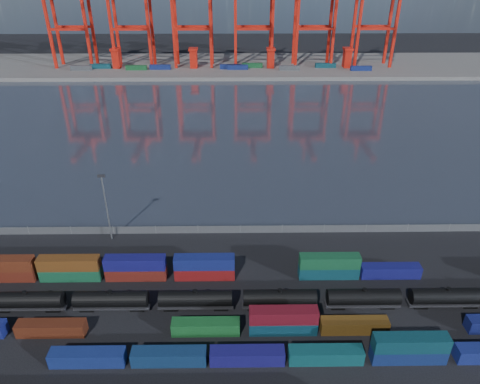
{
  "coord_description": "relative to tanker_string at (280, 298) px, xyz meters",
  "views": [
    {
      "loc": [
        -1.08,
        -57.0,
        56.91
      ],
      "look_at": [
        0.0,
        30.0,
        10.0
      ],
      "focal_mm": 32.0,
      "sensor_mm": 36.0,
      "label": 1
    }
  ],
  "objects": [
    {
      "name": "waterfront_fence",
      "position": [
        -6.98,
        24.99,
        -1.15
      ],
      "size": [
        160.12,
        0.12,
        2.2
      ],
      "color": "#595B5E",
      "rests_on": "ground"
    },
    {
      "name": "straddle_carriers",
      "position": [
        -9.48,
        196.99,
        5.67
      ],
      "size": [
        140.0,
        7.0,
        11.1
      ],
      "color": "red",
      "rests_on": "far_quay"
    },
    {
      "name": "ground",
      "position": [
        -6.98,
        -3.01,
        -2.15
      ],
      "size": [
        700.0,
        700.0,
        0.0
      ],
      "primitive_type": "plane",
      "color": "black",
      "rests_on": "ground"
    },
    {
      "name": "yard_light_mast",
      "position": [
        -36.98,
        22.99,
        7.15
      ],
      "size": [
        1.6,
        0.4,
        16.6
      ],
      "color": "slate",
      "rests_on": "ground"
    },
    {
      "name": "container_row_north",
      "position": [
        -24.52,
        8.74,
        0.3
      ],
      "size": [
        142.4,
        2.47,
        5.27
      ],
      "color": "navy",
      "rests_on": "ground"
    },
    {
      "name": "quay_containers",
      "position": [
        -17.98,
        192.45,
        1.15
      ],
      "size": [
        172.58,
        10.99,
        2.6
      ],
      "color": "navy",
      "rests_on": "far_quay"
    },
    {
      "name": "far_quay",
      "position": [
        -6.98,
        206.99,
        -1.15
      ],
      "size": [
        700.0,
        70.0,
        2.0
      ],
      "primitive_type": "cube",
      "color": "#514F4C",
      "rests_on": "ground"
    },
    {
      "name": "gantry_cranes",
      "position": [
        -14.48,
        200.35,
        35.69
      ],
      "size": [
        198.74,
        45.58,
        61.73
      ],
      "color": "red",
      "rests_on": "ground"
    },
    {
      "name": "tanker_string",
      "position": [
        0.0,
        0.0,
        0.0
      ],
      "size": [
        137.93,
        2.99,
        4.28
      ],
      "color": "black",
      "rests_on": "ground"
    },
    {
      "name": "harbor_water",
      "position": [
        -6.98,
        101.99,
        -2.14
      ],
      "size": [
        700.0,
        700.0,
        0.0
      ],
      "primitive_type": "plane",
      "color": "#282E3A",
      "rests_on": "ground"
    },
    {
      "name": "container_row_mid",
      "position": [
        -6.58,
        -5.94,
        -0.59
      ],
      "size": [
        142.02,
        2.39,
        5.1
      ],
      "color": "#414446",
      "rests_on": "ground"
    },
    {
      "name": "container_row_south",
      "position": [
        -9.61,
        -12.22,
        -0.25
      ],
      "size": [
        140.3,
        2.43,
        5.18
      ],
      "color": "#484A4E",
      "rests_on": "ground"
    }
  ]
}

